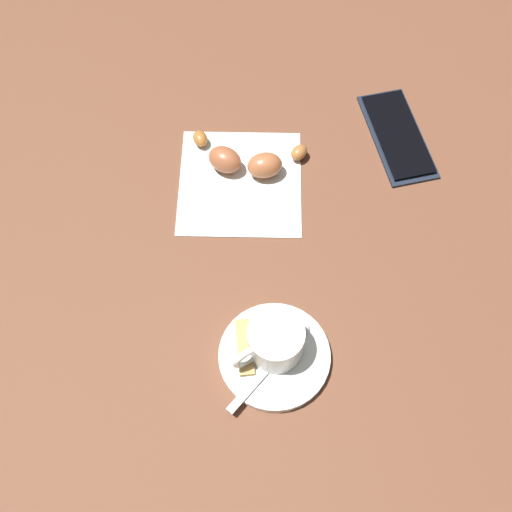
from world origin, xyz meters
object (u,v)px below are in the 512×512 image
Objects in this scene: espresso_cup at (274,341)px; sugar_packet at (245,347)px; cell_phone at (397,135)px; napkin at (240,182)px; teaspoon at (282,351)px; saucer at (274,356)px; croissant at (245,160)px.

espresso_cup is 1.16× the size of sugar_packet.
napkin is at bearing -62.79° from cell_phone.
teaspoon is at bearing 19.72° from napkin.
cell_phone is (-0.32, 0.13, -0.03)m from espresso_cup.
teaspoon reaches higher than cell_phone.
sugar_packet is 0.40× the size of napkin.
sugar_packet reaches higher than saucer.
espresso_cup is 0.25m from croissant.
sugar_packet is at bearing 8.01° from croissant.
sugar_packet is at bearing -83.09° from espresso_cup.
cell_phone is at bearing 111.95° from croissant.
teaspoon is (-0.00, 0.01, 0.01)m from saucer.
cell_phone reaches higher than napkin.
espresso_cup reaches higher than teaspoon.
napkin is at bearing -160.28° from teaspoon.
espresso_cup is at bearing 83.28° from sugar_packet.
teaspoon is 0.71× the size of cell_phone.
espresso_cup is at bearing 15.36° from croissant.
saucer is 0.01m from teaspoon.
teaspoon reaches higher than napkin.
croissant is (-0.24, -0.07, -0.02)m from espresso_cup.
teaspoon is 0.26m from croissant.
teaspoon is 0.35m from cell_phone.
saucer is at bearing 13.10° from espresso_cup.
teaspoon is at bearing 17.20° from croissant.
sugar_packet is 0.25m from croissant.
sugar_packet is 0.41× the size of croissant.
espresso_cup is 0.02m from teaspoon.
teaspoon is 1.82× the size of sugar_packet.
napkin is (-0.23, -0.07, -0.00)m from saucer.
espresso_cup reaches higher than sugar_packet.
sugar_packet reaches higher than napkin.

